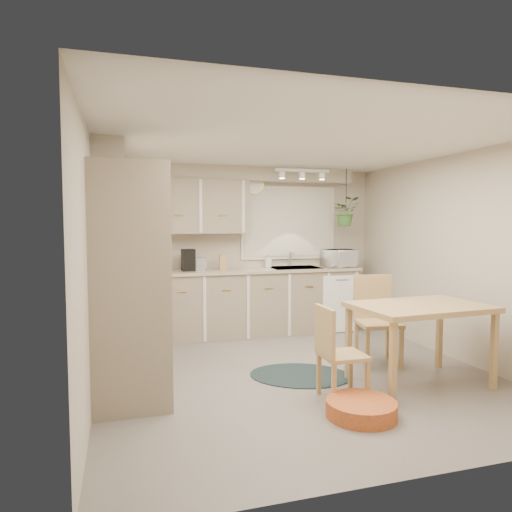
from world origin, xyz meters
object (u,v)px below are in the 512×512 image
at_px(chair_left, 343,353).
at_px(chair_back, 379,321).
at_px(braided_rug, 300,375).
at_px(pet_bed, 361,409).
at_px(microwave, 339,256).
at_px(dining_table, 419,345).

height_order(chair_left, chair_back, chair_back).
distance_m(braided_rug, pet_bed, 1.09).
bearing_deg(microwave, dining_table, -102.22).
xyz_separation_m(chair_back, braided_rug, (-0.99, -0.12, -0.49)).
relative_size(chair_back, pet_bed, 1.71).
xyz_separation_m(braided_rug, microwave, (1.34, 1.80, 1.10)).
height_order(chair_left, microwave, microwave).
xyz_separation_m(braided_rug, pet_bed, (0.10, -1.09, 0.06)).
relative_size(dining_table, chair_back, 1.28).
distance_m(braided_rug, microwave, 2.49).
relative_size(chair_left, braided_rug, 0.80).
bearing_deg(pet_bed, microwave, 66.84).
bearing_deg(pet_bed, dining_table, 29.47).
xyz_separation_m(chair_left, braided_rug, (-0.14, 0.69, -0.42)).
height_order(dining_table, chair_back, chair_back).
bearing_deg(chair_left, dining_table, 98.62).
bearing_deg(chair_left, chair_back, 134.19).
bearing_deg(chair_back, dining_table, 104.20).
height_order(braided_rug, microwave, microwave).
height_order(dining_table, chair_left, chair_left).
relative_size(dining_table, microwave, 2.65).
bearing_deg(chair_back, chair_left, 54.40).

